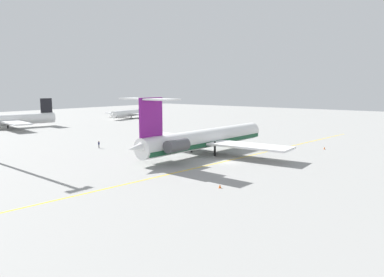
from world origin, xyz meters
TOP-DOWN VIEW (x-y plane):
  - ground at (0.00, 0.00)m, footprint 359.71×359.71m
  - main_jetliner at (3.90, 8.77)m, footprint 42.76×38.01m
  - airliner_mid_left at (0.50, 91.64)m, footprint 34.06×33.84m
  - airliner_mid_right at (56.68, 89.80)m, footprint 27.58×27.48m
  - ground_crew_near_nose at (28.13, 24.68)m, footprint 0.28×0.44m
  - ground_crew_near_tail at (-5.04, 32.75)m, footprint 0.43×0.27m
  - safety_cone_nose at (-16.05, -9.04)m, footprint 0.40×0.40m
  - safety_cone_wingtip at (26.30, -9.65)m, footprint 0.40×0.40m
  - taxiway_centreline at (5.10, 0.37)m, footprint 106.80×10.90m

SIDE VIEW (x-z plane):
  - ground at x=0.00m, z-range 0.00..0.00m
  - taxiway_centreline at x=5.10m, z-range 0.00..0.01m
  - safety_cone_nose at x=-16.05m, z-range 0.00..0.55m
  - safety_cone_wingtip at x=26.30m, z-range 0.00..0.55m
  - ground_crew_near_tail at x=-5.04m, z-range 0.23..1.92m
  - ground_crew_near_nose at x=28.13m, z-range 0.23..1.97m
  - airliner_mid_right at x=56.68m, z-range -1.70..6.58m
  - airliner_mid_left at x=0.50m, z-range -2.09..8.09m
  - main_jetliner at x=3.90m, z-range -2.83..9.63m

